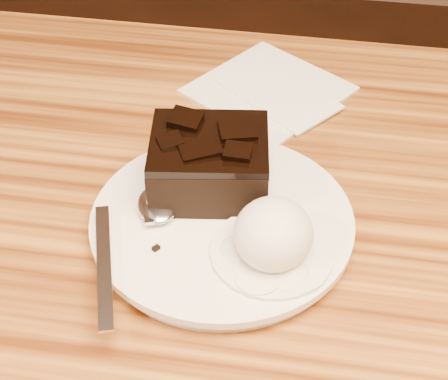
% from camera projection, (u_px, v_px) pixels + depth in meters
% --- Properties ---
extents(plate, '(0.22, 0.22, 0.02)m').
position_uv_depth(plate, '(222.00, 225.00, 0.60)').
color(plate, white).
rests_on(plate, dining_table).
extents(brownie, '(0.11, 0.10, 0.05)m').
position_uv_depth(brownie, '(209.00, 166.00, 0.61)').
color(brownie, black).
rests_on(brownie, plate).
extents(ice_cream_scoop, '(0.06, 0.07, 0.05)m').
position_uv_depth(ice_cream_scoop, '(273.00, 234.00, 0.55)').
color(ice_cream_scoop, white).
rests_on(ice_cream_scoop, plate).
extents(melt_puddle, '(0.10, 0.10, 0.00)m').
position_uv_depth(melt_puddle, '(272.00, 252.00, 0.57)').
color(melt_puddle, white).
rests_on(melt_puddle, plate).
extents(spoon, '(0.09, 0.19, 0.01)m').
position_uv_depth(spoon, '(157.00, 206.00, 0.60)').
color(spoon, silver).
rests_on(spoon, plate).
extents(napkin, '(0.19, 0.19, 0.01)m').
position_uv_depth(napkin, '(269.00, 89.00, 0.77)').
color(napkin, white).
rests_on(napkin, dining_table).
extents(crumb_a, '(0.01, 0.01, 0.00)m').
position_uv_depth(crumb_a, '(255.00, 253.00, 0.57)').
color(crumb_a, black).
rests_on(crumb_a, plate).
extents(crumb_b, '(0.01, 0.01, 0.00)m').
position_uv_depth(crumb_b, '(265.00, 252.00, 0.57)').
color(crumb_b, black).
rests_on(crumb_b, plate).
extents(crumb_c, '(0.01, 0.01, 0.00)m').
position_uv_depth(crumb_c, '(156.00, 248.00, 0.57)').
color(crumb_c, black).
rests_on(crumb_c, plate).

